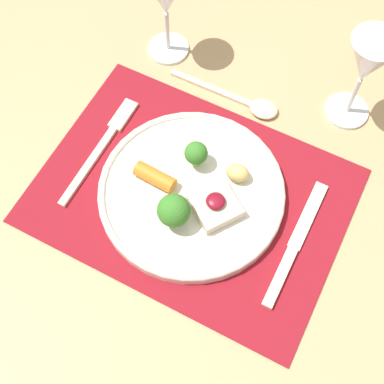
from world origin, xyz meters
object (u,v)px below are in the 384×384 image
(fork, at_px, (104,143))
(dinner_plate, at_px, (192,194))
(wine_glass_near, at_px, (367,65))
(spoon, at_px, (249,103))
(knife, at_px, (292,251))

(fork, bearing_deg, dinner_plate, -5.34)
(dinner_plate, distance_m, fork, 0.18)
(dinner_plate, xyz_separation_m, fork, (-0.17, 0.02, -0.01))
(wine_glass_near, bearing_deg, dinner_plate, -120.53)
(spoon, bearing_deg, knife, -55.44)
(spoon, bearing_deg, fork, -138.04)
(spoon, height_order, wine_glass_near, wine_glass_near)
(spoon, xyz_separation_m, wine_glass_near, (0.15, 0.06, 0.12))
(knife, bearing_deg, spoon, 130.11)
(knife, height_order, spoon, spoon)
(fork, relative_size, spoon, 1.09)
(dinner_plate, xyz_separation_m, wine_glass_near, (0.16, 0.27, 0.10))
(fork, relative_size, knife, 1.00)
(knife, bearing_deg, dinner_plate, 178.60)
(spoon, bearing_deg, dinner_plate, -94.76)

